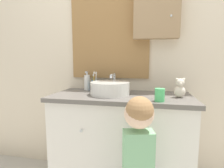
# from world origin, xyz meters

# --- Properties ---
(wall_back) EXTENTS (3.20, 0.18, 2.50)m
(wall_back) POSITION_xyz_m (0.01, 0.62, 1.29)
(wall_back) COLOR beige
(wall_back) RESTS_ON ground_plane
(vanity_counter) EXTENTS (1.21, 0.53, 0.88)m
(vanity_counter) POSITION_xyz_m (0.00, 0.33, 0.44)
(vanity_counter) COLOR silver
(vanity_counter) RESTS_ON ground_plane
(sink_basin) EXTENTS (0.34, 0.39, 0.18)m
(sink_basin) POSITION_xyz_m (-0.09, 0.33, 0.94)
(sink_basin) COLOR silver
(sink_basin) RESTS_ON vanity_counter
(toothbrush_holder) EXTENTS (0.07, 0.07, 0.19)m
(toothbrush_holder) POSITION_xyz_m (-0.29, 0.50, 0.94)
(toothbrush_holder) COLOR #4C93C6
(toothbrush_holder) RESTS_ON vanity_counter
(soap_dispenser) EXTENTS (0.06, 0.06, 0.19)m
(soap_dispenser) POSITION_xyz_m (-0.38, 0.53, 0.96)
(soap_dispenser) COLOR white
(soap_dispenser) RESTS_ON vanity_counter
(child_figure) EXTENTS (0.20, 0.47, 0.97)m
(child_figure) POSITION_xyz_m (0.18, -0.13, 0.62)
(child_figure) COLOR slate
(child_figure) RESTS_ON ground_plane
(teddy_bear) EXTENTS (0.09, 0.07, 0.16)m
(teddy_bear) POSITION_xyz_m (0.48, 0.32, 0.96)
(teddy_bear) COLOR beige
(teddy_bear) RESTS_ON vanity_counter
(drinking_cup) EXTENTS (0.07, 0.07, 0.10)m
(drinking_cup) POSITION_xyz_m (0.31, 0.15, 0.93)
(drinking_cup) COLOR #4CC670
(drinking_cup) RESTS_ON vanity_counter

